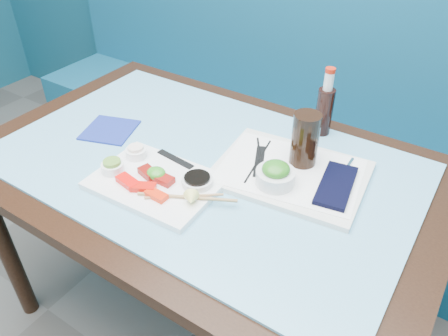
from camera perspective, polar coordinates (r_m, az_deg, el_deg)
The scene contains 34 objects.
booth_bench at distance 2.13m, azimuth 10.81°, elevation 3.55°, with size 3.00×0.56×1.17m.
dining_table at distance 1.35m, azimuth -2.68°, elevation -2.22°, with size 1.40×0.90×0.75m.
glass_top at distance 1.30m, azimuth -2.79°, elevation 0.77°, with size 1.22×0.76×0.01m, color #68AED1.
sashimi_plate at distance 1.21m, azimuth -8.88°, elevation -1.86°, with size 0.34×0.24×0.02m, color white.
salmon_left at distance 1.20m, azimuth -12.45°, elevation -1.75°, with size 0.07×0.03×0.02m, color #FF0E0A.
salmon_mid at distance 1.18m, azimuth -10.53°, elevation -2.48°, with size 0.07×0.03×0.02m, color red.
salmon_right at distance 1.15m, azimuth -8.84°, elevation -3.52°, with size 0.06×0.03×0.01m, color #FF2B0A.
tuna_left at distance 1.22m, azimuth -9.87°, elevation -0.59°, with size 0.06×0.04×0.02m, color maroon.
tuna_right at distance 1.19m, azimuth -7.89°, elevation -1.49°, with size 0.06×0.03×0.02m, color maroon.
seaweed_garnish at distance 1.21m, azimuth -8.85°, elevation -0.66°, with size 0.05×0.05×0.03m, color #339021.
ramekin_wasabi at distance 1.26m, azimuth -14.32°, elevation 0.08°, with size 0.06×0.06×0.03m, color white.
wasabi_fill at distance 1.25m, azimuth -14.44°, elevation 0.75°, with size 0.05×0.05×0.01m, color #5B8E2E.
ramekin_ginger at distance 1.30m, azimuth -11.40°, elevation 1.96°, with size 0.06×0.06×0.03m, color white.
ginger_fill at distance 1.29m, azimuth -11.49°, elevation 2.60°, with size 0.04×0.04×0.01m, color #FFE3D1.
soy_dish at distance 1.18m, azimuth -3.51°, elevation -1.71°, with size 0.09×0.09×0.02m, color white.
soy_fill at distance 1.17m, azimuth -3.53°, elevation -1.26°, with size 0.07×0.07×0.01m, color black.
lemon_wedge at distance 1.10m, azimuth -4.31°, elevation -4.07°, with size 0.04×0.04×0.03m, color #FDF178.
chopstick_sleeve at distance 1.28m, azimuth -6.38°, elevation 1.18°, with size 0.13×0.02×0.00m, color black.
wooden_chopstick_a at distance 1.14m, azimuth -5.23°, elevation -3.68°, with size 0.01×0.01×0.21m, color #AC7D51.
wooden_chopstick_b at distance 1.14m, azimuth -4.83°, elevation -3.82°, with size 0.01×0.01×0.26m, color #A07B4B.
serving_tray at distance 1.25m, azimuth 8.63°, elevation -0.67°, with size 0.41×0.31×0.02m, color silver.
paper_placemat at distance 1.24m, azimuth 8.66°, elevation -0.34°, with size 0.39×0.27×0.00m, color white.
seaweed_bowl at distance 1.18m, azimuth 6.71°, elevation -1.23°, with size 0.11×0.11×0.04m, color silver.
seaweed_salad at distance 1.16m, azimuth 6.80°, elevation -0.13°, with size 0.08×0.08×0.04m, color #29771B.
cola_glass at distance 1.24m, azimuth 10.53°, elevation 3.67°, with size 0.08×0.08×0.16m, color black.
navy_pouch at distance 1.21m, azimuth 14.43°, elevation -2.22°, with size 0.08×0.19×0.01m, color black.
fork at distance 1.29m, azimuth 15.87°, elevation 0.25°, with size 0.01×0.01×0.08m, color white.
black_chopstick_a at distance 1.27m, azimuth 4.48°, elevation 0.97°, with size 0.01×0.01×0.22m, color black.
black_chopstick_b at distance 1.27m, azimuth 4.80°, elevation 0.86°, with size 0.01×0.01×0.25m, color black.
tray_sleeve at distance 1.27m, azimuth 4.64°, elevation 0.88°, with size 0.03×0.15×0.00m, color black.
cola_bottle_body at distance 1.43m, azimuth 12.94°, elevation 7.18°, with size 0.05×0.05×0.15m, color black.
cola_bottle_neck at distance 1.38m, azimuth 13.53°, elevation 10.97°, with size 0.03×0.03×0.06m, color white.
cola_bottle_cap at distance 1.36m, azimuth 13.74°, elevation 12.30°, with size 0.03×0.03×0.01m, color red.
blue_napkin at distance 1.48m, azimuth -14.71°, elevation 4.83°, with size 0.16×0.16×0.01m, color navy.
Camera 1 is at (0.63, 0.61, 1.51)m, focal length 35.00 mm.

